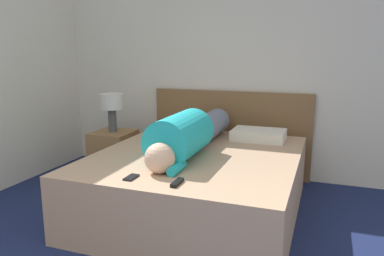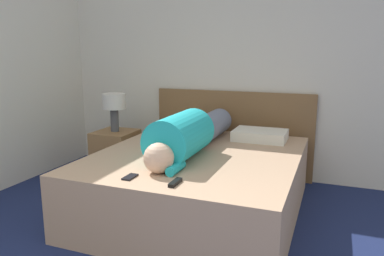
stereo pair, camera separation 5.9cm
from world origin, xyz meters
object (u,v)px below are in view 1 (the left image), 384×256
(person_lying, at_px, (189,134))
(pillow_near_headboard, at_px, (184,129))
(nightstand, at_px, (114,155))
(cell_phone, at_px, (131,177))
(table_lamp, at_px, (112,104))
(tv_remote, at_px, (177,183))
(bed, at_px, (198,183))
(pillow_second, at_px, (259,135))

(person_lying, xyz_separation_m, pillow_near_headboard, (-0.31, 0.67, -0.10))
(nightstand, height_order, person_lying, person_lying)
(nightstand, distance_m, person_lying, 1.28)
(pillow_near_headboard, height_order, cell_phone, pillow_near_headboard)
(nightstand, xyz_separation_m, table_lamp, (0.00, 0.00, 0.56))
(nightstand, bearing_deg, tv_remote, -45.10)
(table_lamp, relative_size, pillow_near_headboard, 0.78)
(nightstand, xyz_separation_m, tv_remote, (1.29, -1.29, 0.28))
(tv_remote, bearing_deg, table_lamp, 134.90)
(nightstand, xyz_separation_m, pillow_near_headboard, (0.78, 0.15, 0.32))
(nightstand, bearing_deg, bed, -24.29)
(cell_phone, bearing_deg, pillow_near_headboard, 96.73)
(person_lying, height_order, cell_phone, person_lying)
(pillow_near_headboard, xyz_separation_m, pillow_second, (0.79, 0.00, -0.01))
(tv_remote, xyz_separation_m, cell_phone, (-0.34, 0.00, -0.01))
(bed, bearing_deg, tv_remote, -80.93)
(pillow_second, xyz_separation_m, cell_phone, (-0.62, -1.44, -0.04))
(bed, relative_size, cell_phone, 14.71)
(table_lamp, relative_size, person_lying, 0.26)
(pillow_second, bearing_deg, nightstand, -174.48)
(table_lamp, relative_size, cell_phone, 3.21)
(nightstand, relative_size, pillow_second, 1.04)
(nightstand, bearing_deg, person_lying, -25.54)
(pillow_near_headboard, xyz_separation_m, tv_remote, (0.51, -1.45, -0.04))
(person_lying, bearing_deg, table_lamp, 154.46)
(pillow_near_headboard, relative_size, tv_remote, 3.58)
(bed, xyz_separation_m, table_lamp, (-1.17, 0.53, 0.56))
(nightstand, height_order, tv_remote, tv_remote)
(bed, distance_m, person_lying, 0.43)
(table_lamp, bearing_deg, tv_remote, -45.10)
(bed, relative_size, pillow_second, 3.75)
(pillow_second, distance_m, cell_phone, 1.57)
(bed, distance_m, pillow_near_headboard, 0.85)
(pillow_near_headboard, distance_m, pillow_second, 0.79)
(pillow_near_headboard, bearing_deg, person_lying, -65.08)
(table_lamp, bearing_deg, pillow_near_headboard, 11.07)
(nightstand, relative_size, person_lying, 0.33)
(bed, height_order, pillow_second, pillow_second)
(nightstand, xyz_separation_m, person_lying, (1.09, -0.52, 0.43))
(person_lying, height_order, pillow_second, person_lying)
(person_lying, bearing_deg, pillow_second, 54.35)
(person_lying, xyz_separation_m, cell_phone, (-0.14, -0.77, -0.15))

